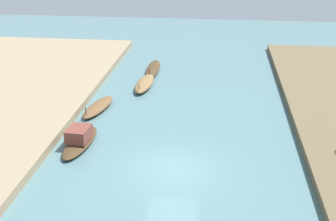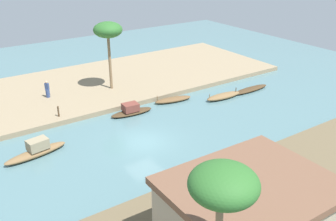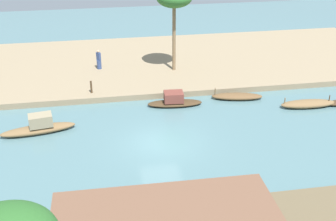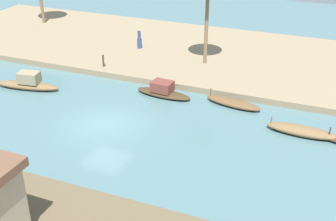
{
  "view_description": "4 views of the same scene",
  "coord_description": "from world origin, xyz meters",
  "views": [
    {
      "loc": [
        18.06,
        1.92,
        10.55
      ],
      "look_at": [
        -4.35,
        -0.73,
        1.08
      ],
      "focal_mm": 47.74,
      "sensor_mm": 36.0,
      "label": 1
    },
    {
      "loc": [
        13.02,
        22.36,
        14.08
      ],
      "look_at": [
        -4.24,
        -2.89,
        0.5
      ],
      "focal_mm": 41.05,
      "sensor_mm": 36.0,
      "label": 2
    },
    {
      "loc": [
        3.35,
        22.28,
        13.5
      ],
      "look_at": [
        -0.83,
        -2.37,
        0.97
      ],
      "focal_mm": 46.4,
      "sensor_mm": 36.0,
      "label": 3
    },
    {
      "loc": [
        -12.35,
        20.27,
        12.9
      ],
      "look_at": [
        -3.72,
        -0.95,
        1.19
      ],
      "focal_mm": 48.38,
      "sensor_mm": 36.0,
      "label": 4
    }
  ],
  "objects": [
    {
      "name": "river_water",
      "position": [
        0.0,
        0.0,
        0.0
      ],
      "size": [
        70.94,
        70.94,
        0.0
      ],
      "primitive_type": "plane",
      "color": "slate",
      "rests_on": "ground"
    },
    {
      "name": "sampan_with_tall_canopy",
      "position": [
        -14.54,
        -3.12,
        0.18
      ],
      "size": [
        4.74,
        1.11,
        0.84
      ],
      "rotation": [
        0.0,
        0.0,
        0.03
      ],
      "color": "#47331E",
      "rests_on": "river_water"
    },
    {
      "name": "sampan_foreground",
      "position": [
        -1.73,
        -4.98,
        0.37
      ],
      "size": [
        3.94,
        1.43,
        1.03
      ],
      "rotation": [
        0.0,
        0.0,
        -0.07
      ],
      "color": "#47331E",
      "rests_on": "river_water"
    },
    {
      "name": "sampan_upstream_small",
      "position": [
        -6.45,
        -5.28,
        0.22
      ],
      "size": [
        3.83,
        1.66,
        0.85
      ],
      "rotation": [
        0.0,
        0.0,
        -0.18
      ],
      "color": "brown",
      "rests_on": "river_water"
    },
    {
      "name": "sampan_near_left_bank",
      "position": [
        -10.97,
        -3.17,
        0.25
      ],
      "size": [
        3.99,
        1.24,
        0.81
      ],
      "rotation": [
        0.0,
        0.0,
        -0.04
      ],
      "color": "brown",
      "rests_on": "river_water"
    }
  ]
}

